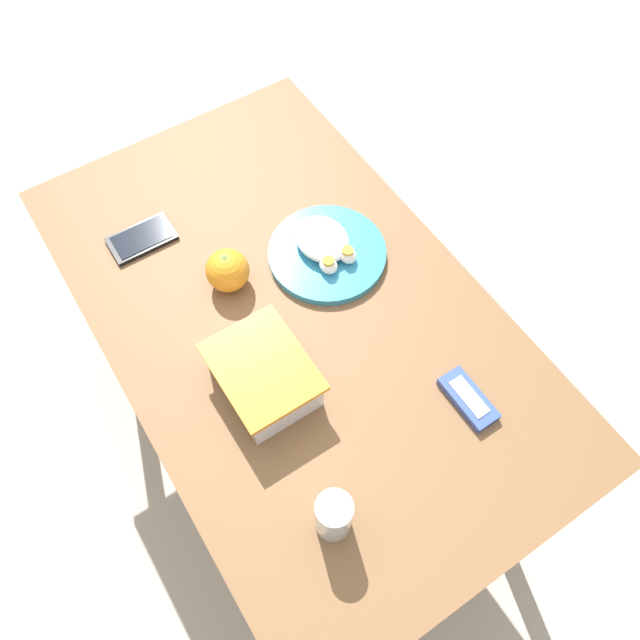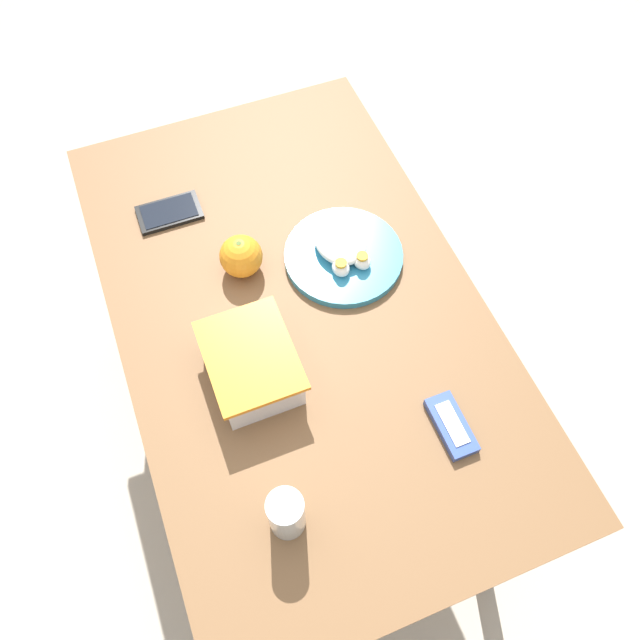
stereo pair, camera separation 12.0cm
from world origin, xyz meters
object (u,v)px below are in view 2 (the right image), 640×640
object	(u,v)px
drinking_glass	(286,514)
candy_bar	(451,425)
rice_plate	(343,252)
cell_phone	(169,212)
orange_fruit	(241,256)
food_container	(252,366)

from	to	relation	value
drinking_glass	candy_bar	bearing A→B (deg)	-81.66
rice_plate	drinking_glass	size ratio (longest dim) A/B	2.16
cell_phone	rice_plate	bearing A→B (deg)	-128.58
rice_plate	cell_phone	distance (m)	0.39
orange_fruit	cell_phone	size ratio (longest dim) A/B	0.64
candy_bar	rice_plate	bearing A→B (deg)	5.02
cell_phone	drinking_glass	distance (m)	0.71
rice_plate	drinking_glass	world-z (taller)	drinking_glass
orange_fruit	candy_bar	world-z (taller)	orange_fruit
orange_fruit	drinking_glass	world-z (taller)	drinking_glass
cell_phone	drinking_glass	bearing A→B (deg)	-178.71
food_container	drinking_glass	bearing A→B (deg)	173.28
rice_plate	candy_bar	world-z (taller)	rice_plate
candy_bar	drinking_glass	xyz separation A→B (m)	(-0.05, 0.33, 0.05)
cell_phone	drinking_glass	size ratio (longest dim) A/B	1.20
candy_bar	cell_phone	distance (m)	0.75
rice_plate	candy_bar	xyz separation A→B (m)	(-0.42, -0.04, -0.01)
food_container	orange_fruit	distance (m)	0.24
food_container	rice_plate	distance (m)	0.32
orange_fruit	rice_plate	size ratio (longest dim) A/B	0.35
food_container	orange_fruit	bearing A→B (deg)	-13.40
orange_fruit	rice_plate	distance (m)	0.21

